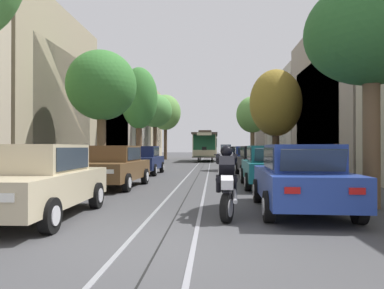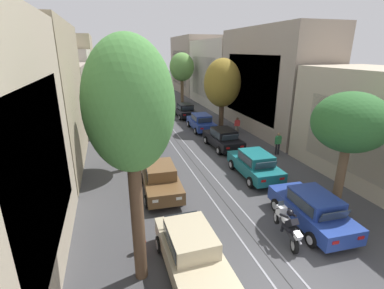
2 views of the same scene
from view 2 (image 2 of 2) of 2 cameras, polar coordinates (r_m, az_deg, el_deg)
ground_plane at (r=28.31m, az=-5.36°, el=3.47°), size 160.00×160.00×0.00m
trolley_track_rails at (r=31.48m, az=-6.56°, el=4.99°), size 1.14×61.24×0.01m
building_facade_left at (r=32.23m, az=-24.76°, el=11.41°), size 5.64×52.94×9.69m
building_facade_right at (r=36.35m, az=8.39°, el=13.71°), size 5.96×52.94×9.66m
parked_car_beige_near_left at (r=10.35m, az=-0.10°, el=-20.88°), size 2.05×4.38×1.58m
parked_car_brown_second_left at (r=15.30m, az=-6.38°, el=-6.97°), size 2.13×4.42×1.58m
parked_car_navy_mid_left at (r=21.44m, az=-10.16°, el=0.47°), size 2.02×4.37×1.58m
parked_car_blue_near_right at (r=13.61m, az=23.18°, el=-11.97°), size 2.11×4.41×1.58m
parked_car_teal_second_right at (r=17.48m, az=12.63°, el=-3.95°), size 2.06×4.39×1.58m
parked_car_black_mid_right at (r=22.14m, az=6.32°, el=1.24°), size 2.09×4.40×1.58m
parked_car_blue_fourth_right at (r=27.09m, az=1.86°, el=4.59°), size 2.08×4.39×1.58m
parked_car_black_fifth_right at (r=32.45m, az=-1.40°, el=6.96°), size 2.09×4.40×1.58m
street_tree_kerb_left_near at (r=8.08m, az=-12.51°, el=6.70°), size 2.57×2.14×7.86m
street_tree_kerb_left_second at (r=17.54m, az=-14.39°, el=8.53°), size 3.36×3.38×6.20m
street_tree_kerb_left_mid at (r=26.38m, az=-15.54°, el=12.94°), size 2.72×2.55×7.38m
street_tree_kerb_left_fourth at (r=36.83m, az=-16.89°, el=14.54°), size 3.49×3.40×6.97m
street_tree_kerb_left_far at (r=44.62m, az=-17.01°, el=15.88°), size 3.81×4.16×8.03m
street_tree_kerb_right_near at (r=14.04m, az=29.48°, el=3.76°), size 3.28×3.21×5.74m
street_tree_kerb_right_second at (r=26.71m, az=6.19°, el=12.26°), size 3.47×3.21×6.73m
street_tree_kerb_right_mid at (r=41.27m, az=-2.08°, el=15.41°), size 3.50×3.22×7.07m
cable_car_trolley at (r=40.75m, az=-9.15°, el=10.37°), size 2.63×9.15×3.28m
motorcycle_with_rider at (r=12.10m, az=18.87°, el=-15.27°), size 0.54×1.93×1.58m
pedestrian_on_left_pavement at (r=26.13m, az=9.18°, el=3.99°), size 0.55×0.32×1.55m
pedestrian_on_right_pavement at (r=21.53m, az=17.09°, el=0.41°), size 0.55×0.31×1.67m
fire_hydrant at (r=11.51m, az=-10.39°, el=-18.92°), size 0.40×0.22×0.84m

